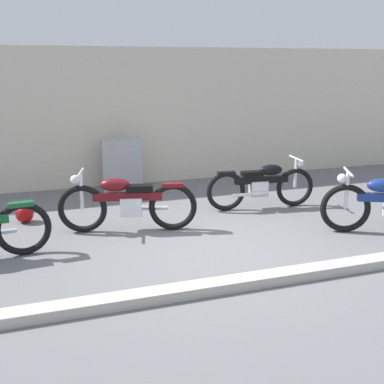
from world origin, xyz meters
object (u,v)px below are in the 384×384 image
at_px(stone_marker, 122,165).
at_px(motorcycle_black, 262,185).
at_px(helmet, 24,214).
at_px(motorcycle_maroon, 127,202).

bearing_deg(stone_marker, motorcycle_black, -43.53).
relative_size(helmet, motorcycle_maroon, 0.14).
height_order(stone_marker, motorcycle_black, stone_marker).
xyz_separation_m(stone_marker, motorcycle_black, (2.10, -2.00, -0.10)).
distance_m(stone_marker, helmet, 2.44).
distance_m(helmet, motorcycle_black, 4.03).
bearing_deg(helmet, motorcycle_black, -7.10).
height_order(motorcycle_black, motorcycle_maroon, motorcycle_maroon).
xyz_separation_m(stone_marker, motorcycle_maroon, (-0.38, -2.43, -0.07)).
bearing_deg(motorcycle_black, stone_marker, 142.31).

